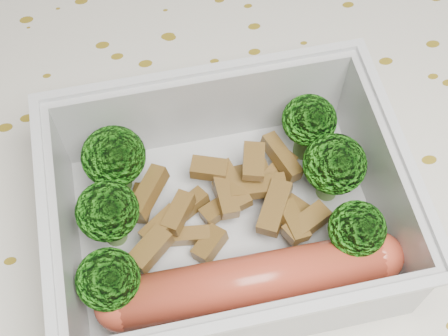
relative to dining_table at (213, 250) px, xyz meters
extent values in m
cube|color=brown|center=(0.00, 0.00, 0.06)|extent=(1.40, 0.90, 0.04)
cube|color=silver|center=(0.00, 0.00, 0.09)|extent=(1.46, 0.96, 0.01)
cube|color=silver|center=(0.01, -0.03, 0.09)|extent=(0.18, 0.14, 0.00)
cube|color=silver|center=(0.00, 0.04, 0.12)|extent=(0.18, 0.01, 0.06)
cube|color=silver|center=(0.01, -0.09, 0.12)|extent=(0.18, 0.01, 0.06)
cube|color=silver|center=(0.09, -0.03, 0.12)|extent=(0.01, 0.13, 0.06)
cube|color=silver|center=(-0.08, -0.03, 0.12)|extent=(0.01, 0.13, 0.06)
cube|color=silver|center=(0.00, 0.04, 0.15)|extent=(0.19, 0.01, 0.00)
cube|color=silver|center=(0.01, -0.10, 0.15)|extent=(0.19, 0.01, 0.00)
cube|color=silver|center=(0.10, -0.03, 0.15)|extent=(0.01, 0.14, 0.00)
cube|color=silver|center=(-0.09, -0.03, 0.15)|extent=(0.01, 0.14, 0.00)
cylinder|color=#608C3F|center=(-0.05, 0.02, 0.10)|extent=(0.01, 0.01, 0.02)
ellipsoid|color=#2B8E15|center=(-0.05, 0.02, 0.13)|extent=(0.04, 0.04, 0.03)
cylinder|color=#608C3F|center=(0.06, 0.02, 0.11)|extent=(0.01, 0.01, 0.02)
ellipsoid|color=#2B8E15|center=(0.06, 0.02, 0.13)|extent=(0.03, 0.03, 0.03)
cylinder|color=#608C3F|center=(-0.06, -0.02, 0.10)|extent=(0.01, 0.01, 0.02)
ellipsoid|color=#2B8E15|center=(-0.06, -0.02, 0.13)|extent=(0.03, 0.03, 0.03)
cylinder|color=#608C3F|center=(0.07, -0.01, 0.10)|extent=(0.01, 0.01, 0.02)
ellipsoid|color=#2B8E15|center=(0.07, -0.01, 0.13)|extent=(0.04, 0.04, 0.03)
cylinder|color=#608C3F|center=(-0.06, -0.06, 0.10)|extent=(0.01, 0.01, 0.02)
ellipsoid|color=#2B8E15|center=(-0.06, -0.06, 0.13)|extent=(0.03, 0.03, 0.03)
cylinder|color=#608C3F|center=(0.07, -0.05, 0.11)|extent=(0.01, 0.01, 0.02)
ellipsoid|color=#2B8E15|center=(0.07, -0.05, 0.13)|extent=(0.03, 0.03, 0.03)
cube|color=brown|center=(0.04, -0.04, 0.11)|extent=(0.02, 0.03, 0.01)
cube|color=brown|center=(0.03, -0.03, 0.11)|extent=(0.03, 0.03, 0.01)
cube|color=brown|center=(-0.03, -0.02, 0.11)|extent=(0.03, 0.02, 0.01)
cube|color=brown|center=(-0.04, 0.00, 0.10)|extent=(0.02, 0.03, 0.01)
cube|color=brown|center=(-0.01, -0.04, 0.10)|extent=(0.02, 0.02, 0.01)
cube|color=brown|center=(0.04, 0.00, 0.10)|extent=(0.03, 0.02, 0.01)
cube|color=brown|center=(0.01, -0.01, 0.11)|extent=(0.02, 0.03, 0.01)
cube|color=brown|center=(0.01, -0.01, 0.10)|extent=(0.03, 0.02, 0.01)
cube|color=brown|center=(-0.04, -0.04, 0.11)|extent=(0.03, 0.03, 0.01)
cube|color=brown|center=(0.01, -0.01, 0.11)|extent=(0.01, 0.03, 0.01)
cube|color=brown|center=(0.03, -0.01, 0.11)|extent=(0.03, 0.01, 0.01)
cube|color=brown|center=(0.00, 0.01, 0.11)|extent=(0.02, 0.02, 0.01)
cube|color=brown|center=(0.03, 0.00, 0.12)|extent=(0.02, 0.02, 0.01)
cube|color=brown|center=(0.02, 0.00, 0.10)|extent=(0.03, 0.01, 0.01)
cube|color=brown|center=(-0.02, -0.02, 0.11)|extent=(0.02, 0.03, 0.01)
cube|color=brown|center=(0.05, -0.04, 0.11)|extent=(0.03, 0.02, 0.01)
cube|color=brown|center=(0.01, 0.00, 0.10)|extent=(0.02, 0.02, 0.01)
cube|color=brown|center=(0.05, -0.02, 0.10)|extent=(0.03, 0.03, 0.01)
cube|color=brown|center=(-0.02, -0.03, 0.10)|extent=(0.03, 0.01, 0.01)
cube|color=brown|center=(-0.04, -0.01, 0.12)|extent=(0.03, 0.03, 0.01)
cube|color=brown|center=(-0.02, -0.01, 0.10)|extent=(0.03, 0.02, 0.01)
cube|color=brown|center=(0.04, 0.01, 0.11)|extent=(0.02, 0.03, 0.01)
cylinder|color=#B54029|center=(0.01, -0.07, 0.11)|extent=(0.14, 0.03, 0.03)
sphere|color=#B54029|center=(0.08, -0.07, 0.11)|extent=(0.03, 0.03, 0.03)
sphere|color=#B54029|center=(-0.06, -0.07, 0.11)|extent=(0.03, 0.03, 0.03)
camera|label=1|loc=(-0.03, -0.17, 0.43)|focal=50.00mm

